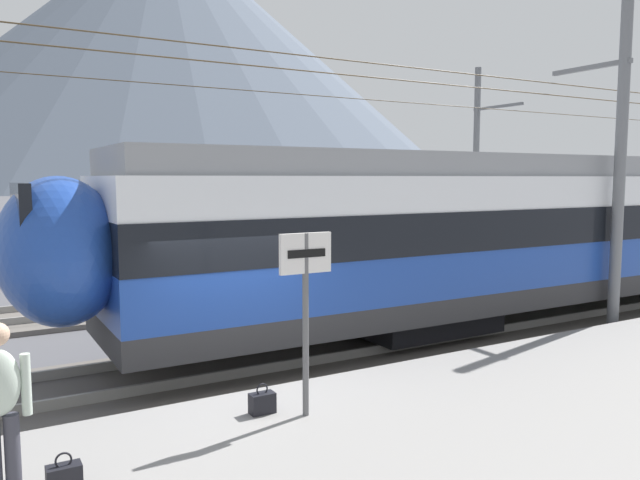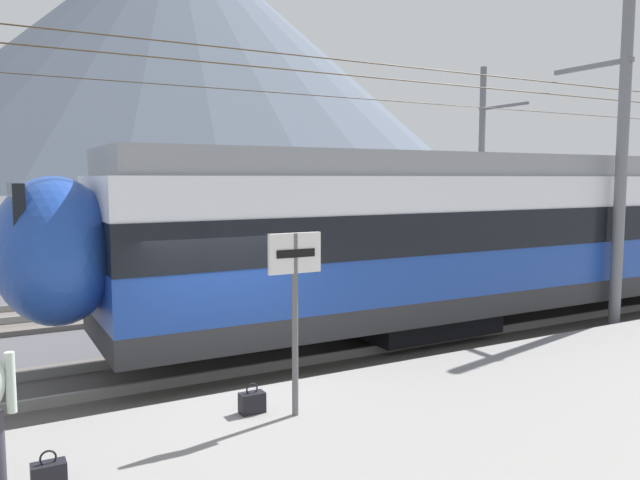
% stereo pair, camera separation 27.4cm
% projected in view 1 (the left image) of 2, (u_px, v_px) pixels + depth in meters
% --- Properties ---
extents(ground_plane, '(400.00, 400.00, 0.00)m').
position_uv_depth(ground_plane, '(231.00, 398.00, 9.52)').
color(ground_plane, '#4C4C51').
extents(track_near, '(120.00, 3.00, 0.28)m').
position_uv_depth(track_near, '(204.00, 372.00, 10.56)').
color(track_near, '#5B5651').
rests_on(track_near, ground).
extents(track_far, '(120.00, 3.00, 0.28)m').
position_uv_depth(track_far, '(125.00, 309.00, 15.65)').
color(track_far, '#5B5651').
rests_on(track_far, ground).
extents(catenary_mast_mid, '(47.96, 1.95, 7.07)m').
position_uv_depth(catenary_mast_mid, '(614.00, 160.00, 13.19)').
color(catenary_mast_mid, slate).
rests_on(catenary_mast_mid, ground).
extents(catenary_mast_far_side, '(47.96, 2.38, 7.55)m').
position_uv_depth(catenary_mast_far_side, '(479.00, 161.00, 23.79)').
color(catenary_mast_far_side, slate).
rests_on(catenary_mast_far_side, ground).
extents(platform_sign, '(0.70, 0.08, 2.31)m').
position_uv_depth(platform_sign, '(305.00, 283.00, 7.66)').
color(platform_sign, '#59595B').
rests_on(platform_sign, platform_slab).
extents(passenger_walking, '(0.53, 0.22, 1.69)m').
position_uv_depth(passenger_walking, '(0.00, 403.00, 5.64)').
color(passenger_walking, '#383842').
rests_on(passenger_walking, platform_slab).
extents(handbag_beside_passenger, '(0.32, 0.18, 0.38)m').
position_uv_depth(handbag_beside_passenger, '(64.00, 477.00, 5.92)').
color(handbag_beside_passenger, black).
rests_on(handbag_beside_passenger, platform_slab).
extents(handbag_near_sign, '(0.32, 0.18, 0.39)m').
position_uv_depth(handbag_near_sign, '(262.00, 403.00, 7.88)').
color(handbag_near_sign, black).
rests_on(handbag_near_sign, platform_slab).
extents(mountain_central_peak, '(197.12, 197.12, 87.74)m').
position_uv_depth(mountain_central_peak, '(165.00, 56.00, 206.75)').
color(mountain_central_peak, '#515B6B').
rests_on(mountain_central_peak, ground).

